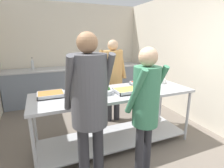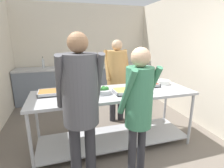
{
  "view_description": "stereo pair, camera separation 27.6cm",
  "coord_description": "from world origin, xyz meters",
  "px_view_note": "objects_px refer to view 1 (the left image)",
  "views": [
    {
      "loc": [
        -0.99,
        -1.09,
        1.73
      ],
      "look_at": [
        0.04,
        1.38,
        1.01
      ],
      "focal_mm": 28.0,
      "sensor_mm": 36.0,
      "label": 1
    },
    {
      "loc": [
        -0.73,
        -1.18,
        1.73
      ],
      "look_at": [
        0.04,
        1.38,
        1.01
      ],
      "focal_mm": 28.0,
      "sensor_mm": 36.0,
      "label": 2
    }
  ],
  "objects_px": {
    "guest_serving_right": "(146,101)",
    "sauce_pan": "(84,95)",
    "broccoli_bowl": "(105,91)",
    "serving_tray_vegetables": "(143,84)",
    "guest_serving_left": "(89,99)",
    "cook_behind_counter": "(113,73)",
    "water_bottle": "(33,64)",
    "serving_tray_greens": "(51,95)",
    "plate_stack": "(159,81)",
    "serving_tray_roast": "(128,91)"
  },
  "relations": [
    {
      "from": "guest_serving_right",
      "to": "sauce_pan",
      "type": "bearing_deg",
      "value": 129.85
    },
    {
      "from": "broccoli_bowl",
      "to": "serving_tray_vegetables",
      "type": "height_order",
      "value": "broccoli_bowl"
    },
    {
      "from": "guest_serving_left",
      "to": "cook_behind_counter",
      "type": "height_order",
      "value": "guest_serving_left"
    },
    {
      "from": "guest_serving_left",
      "to": "water_bottle",
      "type": "bearing_deg",
      "value": 100.69
    },
    {
      "from": "serving_tray_greens",
      "to": "serving_tray_vegetables",
      "type": "bearing_deg",
      "value": 0.43
    },
    {
      "from": "guest_serving_right",
      "to": "water_bottle",
      "type": "relative_size",
      "value": 5.42
    },
    {
      "from": "serving_tray_vegetables",
      "to": "guest_serving_left",
      "type": "distance_m",
      "value": 1.5
    },
    {
      "from": "broccoli_bowl",
      "to": "guest_serving_right",
      "type": "distance_m",
      "value": 0.79
    },
    {
      "from": "serving_tray_greens",
      "to": "plate_stack",
      "type": "height_order",
      "value": "plate_stack"
    },
    {
      "from": "serving_tray_greens",
      "to": "water_bottle",
      "type": "distance_m",
      "value": 2.4
    },
    {
      "from": "sauce_pan",
      "to": "guest_serving_left",
      "type": "distance_m",
      "value": 0.58
    },
    {
      "from": "sauce_pan",
      "to": "serving_tray_roast",
      "type": "distance_m",
      "value": 0.7
    },
    {
      "from": "guest_serving_left",
      "to": "plate_stack",
      "type": "bearing_deg",
      "value": 29.06
    },
    {
      "from": "serving_tray_roast",
      "to": "water_bottle",
      "type": "xyz_separation_m",
      "value": [
        -1.38,
        2.64,
        0.13
      ]
    },
    {
      "from": "cook_behind_counter",
      "to": "plate_stack",
      "type": "bearing_deg",
      "value": -42.93
    },
    {
      "from": "broccoli_bowl",
      "to": "guest_serving_right",
      "type": "bearing_deg",
      "value": -74.29
    },
    {
      "from": "cook_behind_counter",
      "to": "serving_tray_greens",
      "type": "bearing_deg",
      "value": -152.18
    },
    {
      "from": "guest_serving_left",
      "to": "serving_tray_greens",
      "type": "bearing_deg",
      "value": 111.93
    },
    {
      "from": "serving_tray_roast",
      "to": "serving_tray_greens",
      "type": "bearing_deg",
      "value": 166.82
    },
    {
      "from": "plate_stack",
      "to": "water_bottle",
      "type": "xyz_separation_m",
      "value": [
        -2.18,
        2.35,
        0.12
      ]
    },
    {
      "from": "sauce_pan",
      "to": "serving_tray_vegetables",
      "type": "xyz_separation_m",
      "value": [
        1.14,
        0.3,
        -0.03
      ]
    },
    {
      "from": "serving_tray_roast",
      "to": "guest_serving_left",
      "type": "xyz_separation_m",
      "value": [
        -0.77,
        -0.58,
        0.16
      ]
    },
    {
      "from": "serving_tray_roast",
      "to": "serving_tray_vegetables",
      "type": "distance_m",
      "value": 0.52
    },
    {
      "from": "serving_tray_greens",
      "to": "guest_serving_left",
      "type": "height_order",
      "value": "guest_serving_left"
    },
    {
      "from": "serving_tray_greens",
      "to": "broccoli_bowl",
      "type": "relative_size",
      "value": 1.62
    },
    {
      "from": "cook_behind_counter",
      "to": "water_bottle",
      "type": "bearing_deg",
      "value": 131.2
    },
    {
      "from": "broccoli_bowl",
      "to": "sauce_pan",
      "type": "bearing_deg",
      "value": -165.79
    },
    {
      "from": "sauce_pan",
      "to": "plate_stack",
      "type": "relative_size",
      "value": 1.64
    },
    {
      "from": "serving_tray_greens",
      "to": "serving_tray_roast",
      "type": "xyz_separation_m",
      "value": [
        1.11,
        -0.26,
        0.0
      ]
    },
    {
      "from": "serving_tray_roast",
      "to": "guest_serving_right",
      "type": "bearing_deg",
      "value": -101.6
    },
    {
      "from": "serving_tray_roast",
      "to": "plate_stack",
      "type": "height_order",
      "value": "plate_stack"
    },
    {
      "from": "serving_tray_roast",
      "to": "cook_behind_counter",
      "type": "xyz_separation_m",
      "value": [
        0.13,
        0.92,
        0.1
      ]
    },
    {
      "from": "water_bottle",
      "to": "guest_serving_left",
      "type": "bearing_deg",
      "value": -79.31
    },
    {
      "from": "serving_tray_greens",
      "to": "plate_stack",
      "type": "relative_size",
      "value": 1.51
    },
    {
      "from": "serving_tray_vegetables",
      "to": "guest_serving_right",
      "type": "distance_m",
      "value": 1.13
    },
    {
      "from": "sauce_pan",
      "to": "broccoli_bowl",
      "type": "relative_size",
      "value": 1.76
    },
    {
      "from": "serving_tray_roast",
      "to": "water_bottle",
      "type": "distance_m",
      "value": 2.99
    },
    {
      "from": "serving_tray_vegetables",
      "to": "water_bottle",
      "type": "bearing_deg",
      "value": 127.61
    },
    {
      "from": "sauce_pan",
      "to": "serving_tray_vegetables",
      "type": "bearing_deg",
      "value": 14.52
    },
    {
      "from": "serving_tray_greens",
      "to": "guest_serving_left",
      "type": "distance_m",
      "value": 0.92
    },
    {
      "from": "sauce_pan",
      "to": "plate_stack",
      "type": "bearing_deg",
      "value": 11.9
    },
    {
      "from": "broccoli_bowl",
      "to": "plate_stack",
      "type": "height_order",
      "value": "broccoli_bowl"
    },
    {
      "from": "serving_tray_vegetables",
      "to": "serving_tray_greens",
      "type": "bearing_deg",
      "value": -179.57
    },
    {
      "from": "guest_serving_right",
      "to": "broccoli_bowl",
      "type": "bearing_deg",
      "value": 105.71
    },
    {
      "from": "serving_tray_greens",
      "to": "water_bottle",
      "type": "height_order",
      "value": "water_bottle"
    },
    {
      "from": "guest_serving_right",
      "to": "serving_tray_vegetables",
      "type": "bearing_deg",
      "value": 58.61
    },
    {
      "from": "sauce_pan",
      "to": "guest_serving_right",
      "type": "bearing_deg",
      "value": -50.15
    },
    {
      "from": "serving_tray_vegetables",
      "to": "guest_serving_right",
      "type": "relative_size",
      "value": 0.25
    },
    {
      "from": "broccoli_bowl",
      "to": "guest_serving_right",
      "type": "relative_size",
      "value": 0.14
    },
    {
      "from": "guest_serving_right",
      "to": "cook_behind_counter",
      "type": "height_order",
      "value": "cook_behind_counter"
    }
  ]
}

